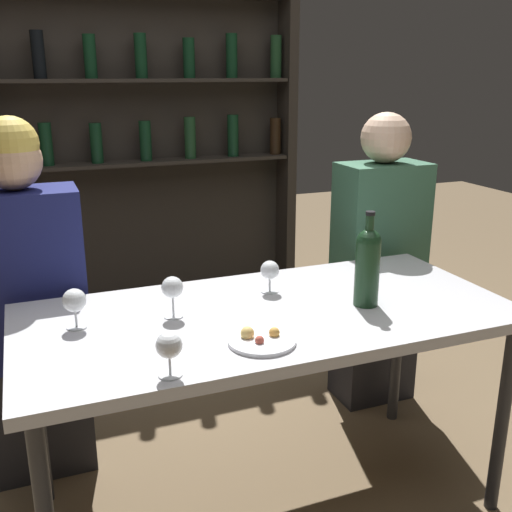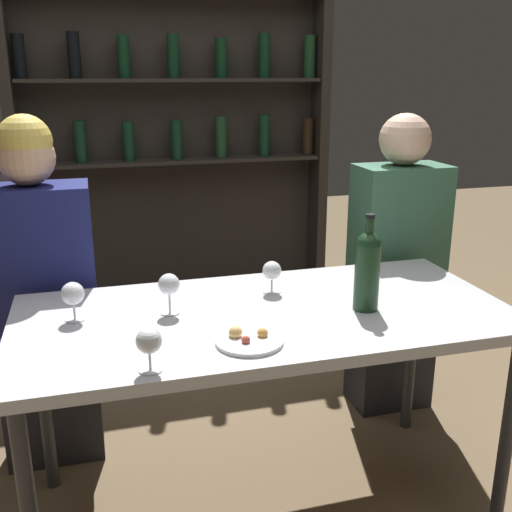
# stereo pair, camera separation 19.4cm
# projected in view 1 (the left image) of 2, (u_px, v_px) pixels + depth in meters

# --- Properties ---
(ground_plane) EXTENTS (10.00, 10.00, 0.00)m
(ground_plane) POSITION_uv_depth(u_px,v_px,m) (267.00, 503.00, 2.11)
(ground_plane) COLOR brown
(dining_table) EXTENTS (1.56, 0.73, 0.73)m
(dining_table) POSITION_uv_depth(u_px,v_px,m) (268.00, 328.00, 1.91)
(dining_table) COLOR silver
(dining_table) RESTS_ON ground_plane
(wine_rack_wall) EXTENTS (1.84, 0.21, 2.13)m
(wine_rack_wall) POSITION_uv_depth(u_px,v_px,m) (143.00, 132.00, 3.46)
(wine_rack_wall) COLOR #28231E
(wine_rack_wall) RESTS_ON ground_plane
(wine_bottle) EXTENTS (0.08, 0.08, 0.31)m
(wine_bottle) POSITION_uv_depth(u_px,v_px,m) (368.00, 264.00, 1.90)
(wine_bottle) COLOR #19381E
(wine_bottle) RESTS_ON dining_table
(wine_glass_0) EXTENTS (0.07, 0.07, 0.13)m
(wine_glass_0) POSITION_uv_depth(u_px,v_px,m) (172.00, 289.00, 1.82)
(wine_glass_0) COLOR silver
(wine_glass_0) RESTS_ON dining_table
(wine_glass_1) EXTENTS (0.07, 0.07, 0.12)m
(wine_glass_1) POSITION_uv_depth(u_px,v_px,m) (169.00, 347.00, 1.46)
(wine_glass_1) COLOR silver
(wine_glass_1) RESTS_ON dining_table
(wine_glass_2) EXTENTS (0.07, 0.07, 0.12)m
(wine_glass_2) POSITION_uv_depth(u_px,v_px,m) (74.00, 301.00, 1.74)
(wine_glass_2) COLOR silver
(wine_glass_2) RESTS_ON dining_table
(wine_glass_3) EXTENTS (0.06, 0.06, 0.11)m
(wine_glass_3) POSITION_uv_depth(u_px,v_px,m) (270.00, 271.00, 2.03)
(wine_glass_3) COLOR silver
(wine_glass_3) RESTS_ON dining_table
(food_plate_0) EXTENTS (0.19, 0.19, 0.04)m
(food_plate_0) POSITION_uv_depth(u_px,v_px,m) (261.00, 340.00, 1.67)
(food_plate_0) COLOR white
(food_plate_0) RESTS_ON dining_table
(seated_person_left) EXTENTS (0.39, 0.22, 1.32)m
(seated_person_left) POSITION_uv_depth(u_px,v_px,m) (30.00, 311.00, 2.13)
(seated_person_left) COLOR #26262B
(seated_person_left) RESTS_ON ground_plane
(seated_person_right) EXTENTS (0.37, 0.22, 1.30)m
(seated_person_right) POSITION_uv_depth(u_px,v_px,m) (378.00, 269.00, 2.64)
(seated_person_right) COLOR #26262B
(seated_person_right) RESTS_ON ground_plane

